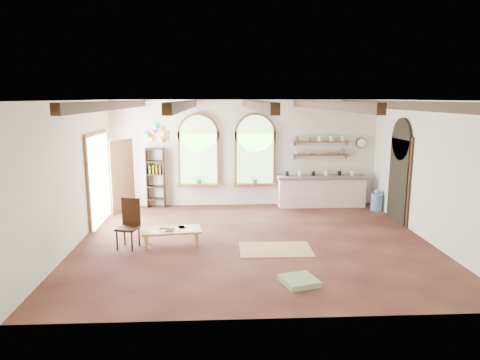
{
  "coord_description": "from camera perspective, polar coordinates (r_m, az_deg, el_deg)",
  "views": [
    {
      "loc": [
        -0.78,
        -9.37,
        3.25
      ],
      "look_at": [
        -0.3,
        0.6,
        1.33
      ],
      "focal_mm": 32.0,
      "sensor_mm": 36.0,
      "label": 1
    }
  ],
  "objects": [
    {
      "name": "shelf_bowl_b",
      "position": [
        13.29,
        11.99,
        3.52
      ],
      "size": [
        0.2,
        0.2,
        0.06
      ],
      "primitive_type": "imported",
      "color": "#8C664C",
      "rests_on": "wall_shelf_lower"
    },
    {
      "name": "right_doorway",
      "position": [
        12.05,
        20.39,
        -0.08
      ],
      "size": [
        0.1,
        1.3,
        2.4
      ],
      "primitive_type": "cube",
      "color": "black",
      "rests_on": "floor"
    },
    {
      "name": "window_right",
      "position": [
        12.94,
        2.03,
        3.7
      ],
      "size": [
        1.3,
        0.28,
        2.2
      ],
      "color": "brown",
      "rests_on": "floor"
    },
    {
      "name": "balloon_cluster",
      "position": [
        11.82,
        -10.75,
        6.21
      ],
      "size": [
        0.69,
        0.8,
        1.14
      ],
      "color": "white",
      "rests_on": "floor"
    },
    {
      "name": "bookshelf",
      "position": [
        13.05,
        -11.2,
        0.3
      ],
      "size": [
        0.53,
        0.32,
        1.8
      ],
      "color": "#351D10",
      "rests_on": "floor"
    },
    {
      "name": "wall_clock",
      "position": [
        13.6,
        15.86,
        4.78
      ],
      "size": [
        0.32,
        0.04,
        0.32
      ],
      "primitive_type": "cylinder",
      "rotation": [
        1.57,
        0.0,
        0.0
      ],
      "color": "black",
      "rests_on": "wall_back"
    },
    {
      "name": "window_left",
      "position": [
        12.91,
        -5.52,
        3.64
      ],
      "size": [
        1.3,
        0.28,
        2.2
      ],
      "color": "brown",
      "rests_on": "floor"
    },
    {
      "name": "side_chair",
      "position": [
        9.77,
        -14.64,
        -6.97
      ],
      "size": [
        0.53,
        0.53,
        1.09
      ],
      "color": "#351D10",
      "rests_on": "floor"
    },
    {
      "name": "shelf_cup_b",
      "position": [
        13.13,
        9.04,
        3.61
      ],
      "size": [
        0.1,
        0.1,
        0.09
      ],
      "primitive_type": "imported",
      "color": "beige",
      "rests_on": "wall_shelf_lower"
    },
    {
      "name": "shelf_cup_a",
      "position": [
        13.06,
        7.53,
        3.62
      ],
      "size": [
        0.12,
        0.1,
        0.1
      ],
      "primitive_type": "imported",
      "color": "white",
      "rests_on": "wall_shelf_lower"
    },
    {
      "name": "kitchen_counter",
      "position": [
        13.24,
        10.74,
        -1.4
      ],
      "size": [
        2.68,
        0.62,
        0.94
      ],
      "color": "silver",
      "rests_on": "floor"
    },
    {
      "name": "wall_shelf_upper",
      "position": [
        13.18,
        10.79,
        5.04
      ],
      "size": [
        1.7,
        0.24,
        0.04
      ],
      "primitive_type": "cube",
      "color": "brown",
      "rests_on": "wall_back"
    },
    {
      "name": "water_jug_a",
      "position": [
        13.5,
        14.01,
        -2.35
      ],
      "size": [
        0.28,
        0.28,
        0.54
      ],
      "color": "#507BAC",
      "rests_on": "floor"
    },
    {
      "name": "ceiling_beams",
      "position": [
        9.4,
        2.02,
        9.96
      ],
      "size": [
        6.2,
        6.8,
        0.18
      ],
      "primitive_type": null,
      "color": "#351D10",
      "rests_on": "ceiling"
    },
    {
      "name": "potted_plant_right",
      "position": [
        12.96,
        2.05,
        0.21
      ],
      "size": [
        0.27,
        0.23,
        0.3
      ],
      "primitive_type": "imported",
      "color": "#598C4C",
      "rests_on": "window_right"
    },
    {
      "name": "left_doorway",
      "position": [
        11.8,
        -18.32,
        0.07
      ],
      "size": [
        0.1,
        1.9,
        2.5
      ],
      "primitive_type": "cube",
      "color": "brown",
      "rests_on": "floor"
    },
    {
      "name": "wall_shelf_lower",
      "position": [
        13.23,
        10.73,
        3.31
      ],
      "size": [
        1.7,
        0.24,
        0.04
      ],
      "primitive_type": "cube",
      "color": "brown",
      "rests_on": "wall_back"
    },
    {
      "name": "tablet",
      "position": [
        9.65,
        -9.38,
        -6.61
      ],
      "size": [
        0.19,
        0.26,
        0.01
      ],
      "primitive_type": "cube",
      "rotation": [
        0.0,
        0.0,
        -0.07
      ],
      "color": "black",
      "rests_on": "coffee_table"
    },
    {
      "name": "water_jug_b",
      "position": [
        13.17,
        17.77,
        -2.7
      ],
      "size": [
        0.33,
        0.33,
        0.64
      ],
      "color": "#507BAC",
      "rests_on": "floor"
    },
    {
      "name": "shelf_bowl_a",
      "position": [
        13.21,
        10.52,
        3.51
      ],
      "size": [
        0.22,
        0.22,
        0.05
      ],
      "primitive_type": "imported",
      "color": "beige",
      "rests_on": "wall_shelf_lower"
    },
    {
      "name": "shelf_vase",
      "position": [
        13.38,
        13.46,
        3.79
      ],
      "size": [
        0.18,
        0.18,
        0.19
      ],
      "primitive_type": "imported",
      "color": "slate",
      "rests_on": "wall_shelf_lower"
    },
    {
      "name": "floor",
      "position": [
        9.95,
        1.9,
        -8.19
      ],
      "size": [
        8.0,
        8.0,
        0.0
      ],
      "primitive_type": "plane",
      "color": "brown",
      "rests_on": "ground"
    },
    {
      "name": "floor_cushion",
      "position": [
        7.89,
        7.9,
        -13.18
      ],
      "size": [
        0.73,
        0.73,
        0.1
      ],
      "primitive_type": "cube",
      "rotation": [
        0.0,
        0.0,
        0.3
      ],
      "color": "gray",
      "rests_on": "floor"
    },
    {
      "name": "coffee_table",
      "position": [
        9.72,
        -9.11,
        -6.76
      ],
      "size": [
        1.36,
        0.76,
        0.37
      ],
      "color": "tan",
      "rests_on": "floor"
    },
    {
      "name": "floor_mat",
      "position": [
        9.45,
        4.78,
        -9.22
      ],
      "size": [
        1.57,
        0.99,
        0.02
      ],
      "primitive_type": "cube",
      "rotation": [
        0.0,
        0.0,
        -0.02
      ],
      "color": "tan",
      "rests_on": "floor"
    },
    {
      "name": "table_book",
      "position": [
        9.87,
        -10.68,
        -6.23
      ],
      "size": [
        0.19,
        0.24,
        0.02
      ],
      "primitive_type": "imported",
      "rotation": [
        0.0,
        0.0,
        0.16
      ],
      "color": "olive",
      "rests_on": "coffee_table"
    },
    {
      "name": "potted_plant_left",
      "position": [
        12.93,
        -5.48,
        0.14
      ],
      "size": [
        0.27,
        0.23,
        0.3
      ],
      "primitive_type": "imported",
      "color": "#598C4C",
      "rests_on": "window_left"
    }
  ]
}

